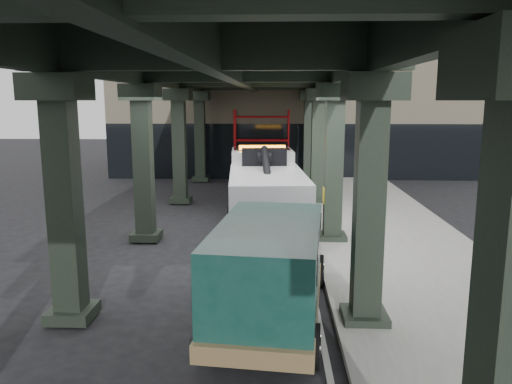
# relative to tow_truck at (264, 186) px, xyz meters

# --- Properties ---
(ground) EXTENTS (90.00, 90.00, 0.00)m
(ground) POSITION_rel_tow_truck_xyz_m (-0.38, -4.63, -1.40)
(ground) COLOR black
(ground) RESTS_ON ground
(sidewalk) EXTENTS (5.00, 40.00, 0.15)m
(sidewalk) POSITION_rel_tow_truck_xyz_m (4.12, -2.63, -1.32)
(sidewalk) COLOR gray
(sidewalk) RESTS_ON ground
(lane_stripe) EXTENTS (0.12, 38.00, 0.01)m
(lane_stripe) POSITION_rel_tow_truck_xyz_m (1.32, -2.63, -1.39)
(lane_stripe) COLOR silver
(lane_stripe) RESTS_ON ground
(viaduct) EXTENTS (7.40, 32.00, 6.40)m
(viaduct) POSITION_rel_tow_truck_xyz_m (-0.78, -2.63, 4.06)
(viaduct) COLOR black
(viaduct) RESTS_ON ground
(building) EXTENTS (22.00, 10.00, 8.00)m
(building) POSITION_rel_tow_truck_xyz_m (1.62, 15.37, 2.60)
(building) COLOR #C6B793
(building) RESTS_ON ground
(scaffolding) EXTENTS (3.08, 0.88, 4.00)m
(scaffolding) POSITION_rel_tow_truck_xyz_m (-0.38, 10.01, 0.71)
(scaffolding) COLOR red
(scaffolding) RESTS_ON ground
(tow_truck) EXTENTS (3.09, 8.89, 2.87)m
(tow_truck) POSITION_rel_tow_truck_xyz_m (0.00, 0.00, 0.00)
(tow_truck) COLOR black
(tow_truck) RESTS_ON ground
(towed_van) EXTENTS (2.60, 5.48, 2.15)m
(towed_van) POSITION_rel_tow_truck_xyz_m (0.31, -8.49, -0.24)
(towed_van) COLOR #103A33
(towed_van) RESTS_ON ground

